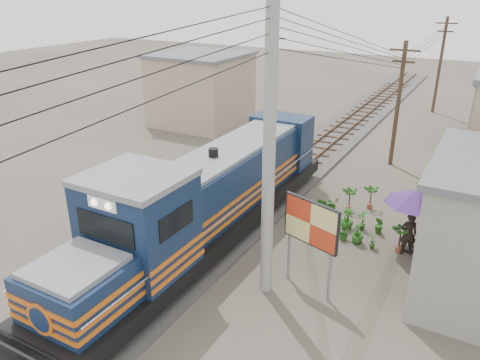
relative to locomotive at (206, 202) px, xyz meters
The scene contains 14 objects.
ground 2.18m from the locomotive, 90.00° to the right, with size 120.00×120.00×0.00m, color #473F35.
ballast 8.99m from the locomotive, 90.00° to the left, with size 3.60×70.00×0.16m, color #595651.
track 8.95m from the locomotive, 90.00° to the left, with size 1.15×70.00×0.12m.
locomotive is the anchor object (origin of this frame).
utility_pole_main 5.01m from the locomotive, 25.71° to the right, with size 0.40×0.40×10.00m.
wooden_pole_mid 13.71m from the locomotive, 70.65° to the left, with size 1.60×0.24×7.00m.
wooden_pole_far 27.32m from the locomotive, 79.85° to the left, with size 1.60×0.24×7.50m.
wooden_pole_left 17.64m from the locomotive, 106.56° to the left, with size 1.60×0.24×7.00m.
power_lines 9.29m from the locomotive, 91.11° to the left, with size 9.65×19.00×3.30m.
shophouse_left 17.89m from the locomotive, 124.02° to the left, with size 6.30×6.30×5.20m.
billboard 4.88m from the locomotive, 11.67° to the right, with size 2.09×0.78×3.34m.
market_umbrella 8.08m from the locomotive, 24.71° to the left, with size 2.99×2.99×2.65m.
vendor 7.94m from the locomotive, 22.61° to the left, with size 0.64×0.42×1.75m, color black.
plant_nursery 5.90m from the locomotive, 40.86° to the left, with size 3.17×3.03×1.13m.
Camera 1 is at (9.29, -12.72, 9.73)m, focal length 35.00 mm.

